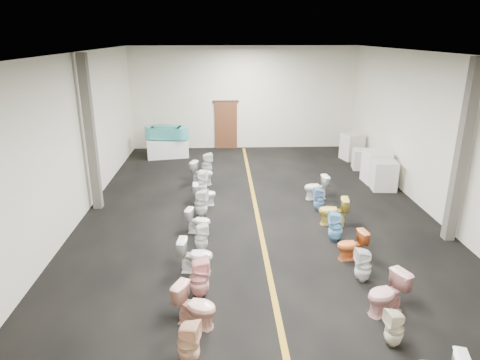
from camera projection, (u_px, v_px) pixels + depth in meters
The scene contains 36 objects.
floor at pixel (258, 218), 12.18m from camera, with size 16.00×16.00×0.00m, color black.
ceiling at pixel (260, 54), 10.73m from camera, with size 16.00×16.00×0.00m, color black.
wall_back at pixel (244, 98), 19.02m from camera, with size 10.00×10.00×0.00m, color beige.
wall_front at pixel (334, 349), 3.89m from camera, with size 10.00×10.00×0.00m, color beige.
wall_left at pixel (70, 143), 11.25m from camera, with size 16.00×16.00×0.00m, color beige.
wall_right at pixel (441, 139), 11.66m from camera, with size 16.00×16.00×0.00m, color beige.
aisle_stripe at pixel (258, 218), 12.18m from camera, with size 0.12×15.60×0.01m, color #966B15.
back_door at pixel (226, 125), 19.31m from camera, with size 1.00×0.10×2.10m, color #562D19.
door_frame at pixel (226, 102), 18.98m from camera, with size 1.15×0.08×0.10m, color #331C11.
column_left at pixel (90, 134), 12.21m from camera, with size 0.25×0.25×4.50m, color #59544C.
column_right at pixel (462, 154), 10.23m from camera, with size 0.25×0.25×4.50m, color #59544C.
display_table at pixel (168, 148), 18.11m from camera, with size 1.70×0.85×0.75m, color white.
bathtub at pixel (167, 132), 17.88m from camera, with size 1.85×0.84×0.55m.
appliance_crate_a at pixel (384, 175), 14.29m from camera, with size 0.76×0.76×0.98m, color beige.
appliance_crate_b at pixel (376, 167), 14.96m from camera, with size 0.82×0.82×1.12m, color silver.
appliance_crate_c at pixel (362, 159), 16.50m from camera, with size 0.67×0.67×0.76m, color silver.
appliance_crate_d at pixel (352, 147), 17.71m from camera, with size 0.75×0.75×1.08m, color beige.
toilet_left_1 at pixel (189, 344), 6.67m from camera, with size 0.35×0.36×0.78m, color #EEB58C.
toilet_left_2 at pixel (196, 306), 7.59m from camera, with size 0.44×0.77×0.79m, color #E8A891.
toilet_left_3 at pixel (199, 278), 8.40m from camera, with size 0.38×0.39×0.85m, color #F4A8A3.
toilet_left_4 at pixel (196, 255), 9.33m from camera, with size 0.43×0.76×0.77m, color silver.
toilet_left_5 at pixel (201, 238), 10.23m from camera, with size 0.32×0.32×0.70m, color white.
toilet_left_6 at pixel (199, 221), 11.18m from camera, with size 0.37×0.65×0.66m, color white.
toilet_left_7 at pixel (201, 203), 12.16m from camera, with size 0.36×0.37×0.81m, color white.
toilet_left_8 at pixel (204, 194), 13.00m from camera, with size 0.39×0.69×0.70m, color white.
toilet_left_9 at pixel (202, 182), 13.95m from camera, with size 0.34×0.34×0.75m, color white.
toilet_left_10 at pixel (202, 173), 14.83m from camera, with size 0.44×0.78×0.79m, color silver.
toilet_left_11 at pixel (207, 164), 15.75m from camera, with size 0.38×0.39×0.84m, color white.
toilet_right_2 at pixel (394, 328), 7.09m from camera, with size 0.31×0.32×0.69m, color beige.
toilet_right_3 at pixel (387, 294), 7.92m from camera, with size 0.46×0.80×0.82m, color #DD9C99.
toilet_right_4 at pixel (363, 265), 8.94m from camera, with size 0.34×0.35×0.76m, color silver.
toilet_right_5 at pixel (352, 245), 9.86m from camera, with size 0.39×0.68×0.70m, color orange.
toilet_right_6 at pixel (336, 227), 10.72m from camera, with size 0.35×0.36×0.79m, color #7DC7F3.
toilet_right_7 at pixel (333, 211), 11.64m from camera, with size 0.44×0.77×0.79m, color gold.
toilet_right_8 at pixel (319, 199), 12.59m from camera, with size 0.32×0.32×0.71m, color #77AADE.
toilet_right_9 at pixel (316, 187), 13.48m from camera, with size 0.43×0.75×0.76m, color white.
Camera 1 is at (-0.99, -11.14, 4.97)m, focal length 32.00 mm.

